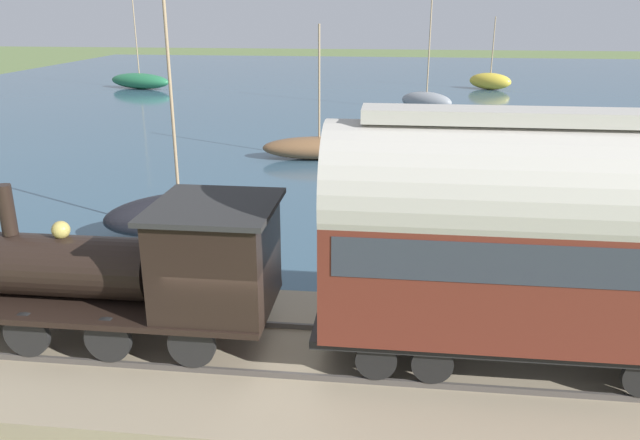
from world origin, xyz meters
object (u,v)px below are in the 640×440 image
Objects in this scene: rowboat_near_shore at (380,276)px; sailboat_gray at (426,100)px; sailboat_green at (140,81)px; passenger_coach at (539,232)px; sailboat_brown at (319,148)px; rowboat_mid_harbor at (542,245)px; sailboat_yellow at (490,81)px; steam_locomotive at (151,265)px; sailboat_black at (180,213)px.

sailboat_gray is at bearing 37.48° from rowboat_near_shore.
sailboat_green is (9.42, 24.97, 0.01)m from sailboat_gray.
sailboat_brown reaches higher than passenger_coach.
rowboat_near_shore is 5.61m from rowboat_mid_harbor.
rowboat_mid_harbor is (-39.50, 3.78, -0.48)m from sailboat_yellow.
rowboat_near_shore is 0.78× the size of rowboat_mid_harbor.
sailboat_yellow is 43.27m from rowboat_near_shore.
rowboat_near_shore is at bearing -134.33° from sailboat_green.
steam_locomotive reaches higher than rowboat_mid_harbor.
passenger_coach is (0.00, -7.35, 1.00)m from steam_locomotive.
sailboat_black reaches higher than rowboat_near_shore.
steam_locomotive is 2.23× the size of rowboat_mid_harbor.
sailboat_gray reaches higher than sailboat_brown.
passenger_coach is at bearing 139.32° from rowboat_mid_harbor.
sailboat_brown is 2.13× the size of rowboat_mid_harbor.
sailboat_gray is at bearing -178.54° from sailboat_yellow.
sailboat_gray is 4.00× the size of rowboat_near_shore.
sailboat_brown is at bearing -3.50° from steam_locomotive.
sailboat_black is at bearing -169.17° from sailboat_gray.
rowboat_near_shore is (4.33, 2.88, -2.94)m from passenger_coach.
rowboat_near_shore is at bearing -155.20° from sailboat_gray.
rowboat_mid_harbor is (2.91, -4.79, -0.01)m from rowboat_near_shore.
sailboat_gray is at bearing 0.71° from passenger_coach.
sailboat_green reaches higher than steam_locomotive.
passenger_coach is 0.97× the size of sailboat_black.
passenger_coach is 3.51× the size of rowboat_near_shore.
sailboat_green is (-3.16, 31.09, -0.03)m from sailboat_yellow.
sailboat_gray reaches higher than sailboat_black.
steam_locomotive is at bearing 90.00° from passenger_coach.
rowboat_mid_harbor is at bearing -127.24° from sailboat_green.
sailboat_yellow is at bearing 30.76° from rowboat_near_shore.
sailboat_black is at bearing -140.28° from sailboat_green.
sailboat_yellow is 2.09× the size of rowboat_mid_harbor.
sailboat_gray is at bearing -27.51° from sailboat_brown.
sailboat_black is at bearing 106.16° from rowboat_near_shore.
sailboat_gray is (34.17, 0.43, -2.50)m from passenger_coach.
passenger_coach is 2.74× the size of rowboat_mid_harbor.
passenger_coach reaches higher than rowboat_near_shore.
sailboat_green is 45.46m from rowboat_mid_harbor.
steam_locomotive is 0.81× the size of passenger_coach.
sailboat_brown is 30.60m from sailboat_yellow.
sailboat_brown reaches higher than rowboat_mid_harbor.
passenger_coach is at bearing -159.54° from sailboat_yellow.
steam_locomotive is 1.06× the size of sailboat_yellow.
sailboat_black is 7.30m from rowboat_near_shore.
sailboat_green is (43.59, 18.05, -1.49)m from steam_locomotive.
sailboat_black is 0.88× the size of sailboat_green.
sailboat_black is at bearing -173.68° from sailboat_yellow.
sailboat_brown is at bearing 9.81° from rowboat_mid_harbor.
steam_locomotive is 6.52m from rowboat_near_shore.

